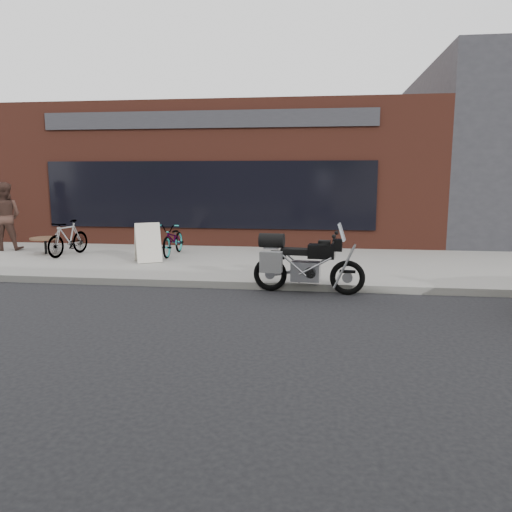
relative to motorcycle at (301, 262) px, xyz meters
name	(u,v)px	position (x,y,z in m)	size (l,w,h in m)	color
ground	(200,362)	(-1.07, -3.89, -0.60)	(120.00, 120.00, 0.00)	black
near_sidewalk	(265,261)	(-1.07, 3.11, -0.53)	(44.00, 6.00, 0.15)	gray
storefront	(235,176)	(-3.07, 10.09, 1.65)	(14.00, 10.07, 4.50)	#602B1F
motorcycle	(301,262)	(0.00, 0.00, 0.00)	(2.20, 0.71, 1.39)	black
bicycle_front	(173,239)	(-3.57, 3.26, -0.02)	(0.58, 1.66, 0.87)	gray
bicycle_rear	(68,238)	(-6.33, 2.81, 0.02)	(0.44, 1.57, 0.95)	gray
sandwich_sign	(148,242)	(-3.91, 2.21, 0.03)	(0.80, 0.78, 0.97)	beige
cafe_table	(45,239)	(-7.10, 2.98, -0.03)	(0.79, 0.79, 0.45)	black
cafe_patron_left	(4,216)	(-8.62, 3.51, 0.52)	(0.94, 0.74, 1.94)	#452C24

